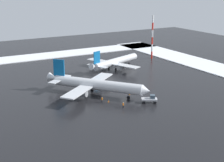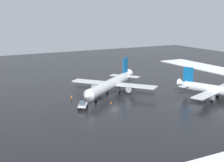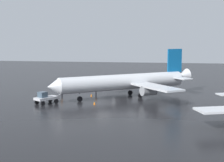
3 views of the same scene
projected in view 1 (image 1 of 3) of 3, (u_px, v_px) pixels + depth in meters
name	position (u px, v px, depth m)	size (l,w,h in m)	color
ground_plane	(124.00, 94.00, 109.63)	(240.00, 240.00, 0.00)	black
snow_bank_right	(51.00, 55.00, 165.40)	(14.00, 116.00, 0.30)	white
airplane_distant_tail	(95.00, 85.00, 107.52)	(29.31, 26.25, 10.39)	silver
airplane_far_rear	(115.00, 62.00, 139.69)	(24.60, 29.08, 8.99)	silver
pushback_tug	(150.00, 99.00, 101.02)	(4.32, 5.06, 2.50)	silver
ground_crew_near_tug	(123.00, 105.00, 97.02)	(0.36, 0.36, 1.71)	black
ground_crew_beside_wing	(102.00, 99.00, 101.46)	(0.36, 0.36, 1.71)	black
antenna_mast	(152.00, 37.00, 156.30)	(0.70, 0.70, 19.89)	red
traffic_cone_near_nose	(109.00, 101.00, 102.00)	(0.36, 0.36, 0.55)	orange
traffic_cone_mid_line	(129.00, 94.00, 108.68)	(0.36, 0.36, 0.55)	orange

